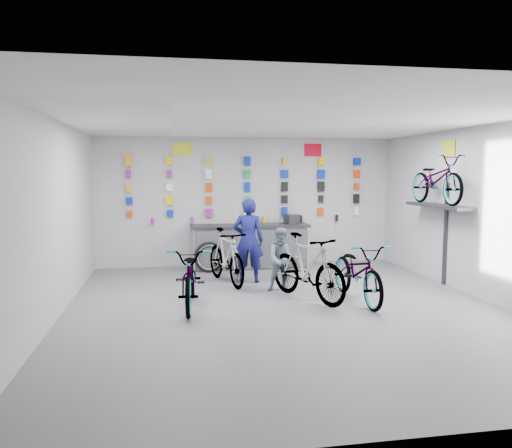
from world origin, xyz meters
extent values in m
plane|color=#55545A|center=(0.00, 0.00, 0.00)|extent=(8.00, 8.00, 0.00)
plane|color=white|center=(0.00, 0.00, 3.00)|extent=(8.00, 8.00, 0.00)
plane|color=#BABABC|center=(0.00, 4.00, 1.50)|extent=(7.00, 0.00, 7.00)
plane|color=#BABABC|center=(0.00, -4.00, 1.50)|extent=(7.00, 0.00, 7.00)
plane|color=#BABABC|center=(-3.50, 0.00, 1.50)|extent=(0.00, 8.00, 8.00)
plane|color=#BABABC|center=(3.50, 0.00, 1.50)|extent=(0.00, 8.00, 8.00)
cube|color=black|center=(0.00, 3.55, 0.45)|extent=(2.60, 0.60, 0.90)
cube|color=silver|center=(0.00, 3.25, 0.48)|extent=(2.60, 0.02, 0.90)
cube|color=silver|center=(-1.30, 3.25, 0.48)|extent=(0.04, 0.04, 0.96)
cube|color=silver|center=(1.30, 3.25, 0.48)|extent=(0.04, 0.04, 0.96)
cube|color=black|center=(0.00, 3.55, 0.97)|extent=(2.70, 0.66, 0.06)
cube|color=#E73B0A|center=(-2.70, 3.93, 1.25)|extent=(0.11, 0.06, 0.14)
cube|color=#0925C0|center=(-1.80, 3.93, 1.25)|extent=(0.14, 0.06, 0.16)
cube|color=#9E1A9A|center=(-0.90, 3.93, 1.25)|extent=(0.15, 0.06, 0.19)
cube|color=white|center=(0.00, 3.93, 1.25)|extent=(0.17, 0.06, 0.15)
cube|color=#0925C0|center=(0.90, 3.93, 1.25)|extent=(0.13, 0.06, 0.23)
cube|color=#E73B0A|center=(1.80, 3.93, 1.25)|extent=(0.14, 0.06, 0.17)
cube|color=white|center=(2.70, 3.93, 1.25)|extent=(0.10, 0.06, 0.19)
cube|color=#0925C0|center=(-2.70, 3.93, 1.55)|extent=(0.14, 0.06, 0.16)
cube|color=#E5D700|center=(-1.80, 3.93, 1.55)|extent=(0.14, 0.06, 0.21)
cube|color=#E73B0A|center=(-0.90, 3.93, 1.55)|extent=(0.14, 0.06, 0.16)
cube|color=#129B3F|center=(0.00, 3.93, 1.55)|extent=(0.12, 0.06, 0.16)
cube|color=black|center=(0.90, 3.93, 1.55)|extent=(0.14, 0.06, 0.19)
cube|color=black|center=(1.80, 3.93, 1.55)|extent=(0.11, 0.06, 0.18)
cube|color=black|center=(2.70, 3.93, 1.55)|extent=(0.14, 0.06, 0.23)
cube|color=#FFAB1D|center=(-2.70, 3.93, 1.85)|extent=(0.10, 0.06, 0.20)
cube|color=white|center=(-1.80, 3.93, 1.85)|extent=(0.16, 0.06, 0.17)
cube|color=#E73B0A|center=(-0.90, 3.93, 1.85)|extent=(0.14, 0.06, 0.20)
cube|color=#0925C0|center=(0.00, 3.93, 1.85)|extent=(0.12, 0.06, 0.22)
cube|color=black|center=(0.90, 3.93, 1.85)|extent=(0.15, 0.06, 0.22)
cube|color=black|center=(1.80, 3.93, 1.85)|extent=(0.17, 0.06, 0.24)
cube|color=#E73B0A|center=(2.70, 3.93, 1.85)|extent=(0.13, 0.06, 0.15)
cube|color=#9E1A9A|center=(-2.70, 3.93, 2.15)|extent=(0.10, 0.06, 0.20)
cube|color=#9E1A9A|center=(-1.80, 3.93, 2.15)|extent=(0.11, 0.06, 0.18)
cube|color=white|center=(-0.90, 3.93, 2.15)|extent=(0.14, 0.06, 0.22)
cube|color=#129B3F|center=(0.00, 3.93, 2.15)|extent=(0.13, 0.06, 0.20)
cube|color=#0925C0|center=(0.90, 3.93, 2.15)|extent=(0.17, 0.06, 0.19)
cube|color=#0925C0|center=(1.80, 3.93, 2.15)|extent=(0.17, 0.06, 0.21)
cube|color=#E73B0A|center=(2.70, 3.93, 2.15)|extent=(0.15, 0.06, 0.18)
cube|color=#FFAB1D|center=(-2.70, 3.93, 2.45)|extent=(0.15, 0.06, 0.24)
cube|color=#E5D700|center=(-1.80, 3.93, 2.45)|extent=(0.12, 0.06, 0.18)
cube|color=#FFAB1D|center=(-0.90, 3.93, 2.45)|extent=(0.13, 0.06, 0.15)
cube|color=#0925C0|center=(0.00, 3.93, 2.45)|extent=(0.15, 0.06, 0.21)
cube|color=#FFAB1D|center=(0.90, 3.93, 2.45)|extent=(0.10, 0.06, 0.15)
cube|color=#E5D700|center=(1.80, 3.93, 2.45)|extent=(0.15, 0.06, 0.18)
cube|color=#0925C0|center=(2.70, 3.93, 2.45)|extent=(0.17, 0.06, 0.17)
cylinder|color=#9E1A9A|center=(-2.20, 3.91, 1.08)|extent=(0.07, 0.07, 0.16)
cylinder|color=#9E1A9A|center=(-1.30, 3.91, 1.08)|extent=(0.07, 0.07, 0.16)
cylinder|color=#E5D700|center=(0.40, 3.91, 1.08)|extent=(0.07, 0.07, 0.16)
cylinder|color=black|center=(1.30, 3.91, 1.08)|extent=(0.07, 0.07, 0.16)
cylinder|color=black|center=(2.20, 3.91, 1.08)|extent=(0.07, 0.07, 0.16)
cube|color=#333338|center=(3.30, 1.20, 1.55)|extent=(0.38, 1.90, 0.06)
cube|color=#333338|center=(3.48, 1.20, 1.00)|extent=(0.04, 0.10, 2.00)
cube|color=yellow|center=(-1.50, 3.98, 2.72)|extent=(0.42, 0.02, 0.30)
cube|color=red|center=(1.60, 3.98, 2.72)|extent=(0.42, 0.02, 0.30)
cube|color=yellow|center=(3.48, 1.20, 2.65)|extent=(0.02, 0.40, 0.30)
imported|color=gray|center=(-1.48, 0.40, 0.51)|extent=(0.84, 2.00, 1.02)
imported|color=gray|center=(0.50, 0.50, 0.57)|extent=(1.28, 1.96, 1.15)
imported|color=gray|center=(1.34, 0.29, 0.51)|extent=(0.75, 1.98, 1.03)
imported|color=gray|center=(-0.73, 1.99, 0.54)|extent=(0.96, 1.88, 1.09)
imported|color=gray|center=(3.25, 1.20, 2.05)|extent=(0.63, 1.80, 0.95)
imported|color=#10124E|center=(-0.27, 2.06, 0.84)|extent=(0.70, 0.54, 1.68)
imported|color=slate|center=(0.23, 1.21, 0.59)|extent=(0.62, 0.50, 1.18)
torus|color=black|center=(-0.97, 3.17, 0.34)|extent=(0.69, 0.26, 0.68)
torus|color=silver|center=(-0.97, 3.17, 0.34)|extent=(0.56, 0.18, 0.55)
cube|color=black|center=(0.98, 3.55, 1.11)|extent=(0.35, 0.36, 0.22)
camera|label=1|loc=(-1.81, -7.65, 2.20)|focal=35.00mm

